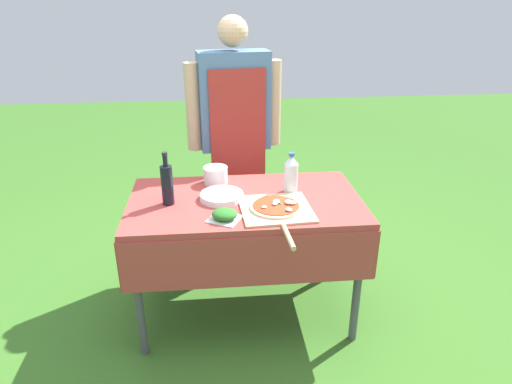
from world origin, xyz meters
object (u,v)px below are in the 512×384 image
at_px(pizza_on_peel, 277,209).
at_px(oil_bottle, 167,184).
at_px(water_bottle, 291,174).
at_px(mixing_tub, 216,175).
at_px(prep_table, 245,214).
at_px(herb_container, 224,215).
at_px(plate_stack, 222,196).
at_px(person_cook, 235,125).

height_order(pizza_on_peel, oil_bottle, oil_bottle).
bearing_deg(water_bottle, mixing_tub, 157.78).
relative_size(prep_table, water_bottle, 5.52).
distance_m(water_bottle, herb_container, 0.50).
bearing_deg(plate_stack, herb_container, -88.42).
distance_m(person_cook, plate_stack, 0.71).
distance_m(oil_bottle, plate_stack, 0.31).
distance_m(prep_table, mixing_tub, 0.33).
height_order(water_bottle, herb_container, water_bottle).
bearing_deg(oil_bottle, plate_stack, 6.37).
xyz_separation_m(person_cook, pizza_on_peel, (0.17, -0.84, -0.22)).
bearing_deg(mixing_tub, pizza_on_peel, -53.06).
relative_size(person_cook, herb_container, 8.44).
xyz_separation_m(oil_bottle, herb_container, (0.29, -0.22, -0.09)).
height_order(herb_container, mixing_tub, mixing_tub).
distance_m(prep_table, pizza_on_peel, 0.25).
relative_size(mixing_tub, plate_stack, 0.59).
height_order(person_cook, mixing_tub, person_cook).
distance_m(oil_bottle, herb_container, 0.38).
xyz_separation_m(person_cook, mixing_tub, (-0.14, -0.43, -0.18)).
xyz_separation_m(prep_table, pizza_on_peel, (0.15, -0.16, 0.11)).
height_order(mixing_tub, plate_stack, mixing_tub).
distance_m(mixing_tub, plate_stack, 0.24).
xyz_separation_m(oil_bottle, plate_stack, (0.29, 0.03, -0.10)).
bearing_deg(mixing_tub, person_cook, 72.00).
bearing_deg(plate_stack, mixing_tub, 96.88).
bearing_deg(herb_container, plate_stack, 91.58).
height_order(prep_table, mixing_tub, mixing_tub).
bearing_deg(pizza_on_peel, person_cook, 98.21).
distance_m(herb_container, plate_stack, 0.25).
xyz_separation_m(oil_bottle, water_bottle, (0.68, 0.10, -0.01)).
relative_size(water_bottle, plate_stack, 0.97).
bearing_deg(person_cook, water_bottle, 107.88).
bearing_deg(plate_stack, oil_bottle, -173.63).
xyz_separation_m(pizza_on_peel, oil_bottle, (-0.57, 0.14, 0.10)).
bearing_deg(pizza_on_peel, plate_stack, 144.69).
xyz_separation_m(prep_table, plate_stack, (-0.13, 0.01, 0.11)).
bearing_deg(person_cook, plate_stack, 73.14).
xyz_separation_m(oil_bottle, mixing_tub, (0.26, 0.27, -0.07)).
height_order(person_cook, herb_container, person_cook).
height_order(person_cook, water_bottle, person_cook).
relative_size(pizza_on_peel, herb_container, 3.03).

